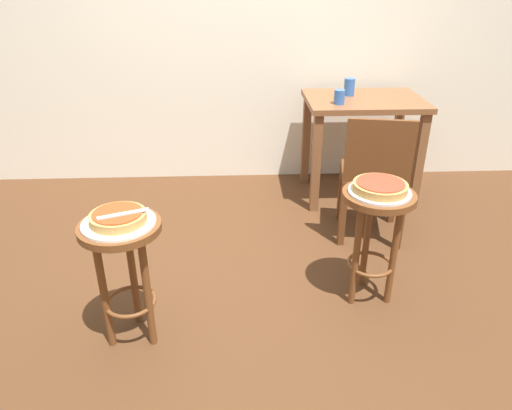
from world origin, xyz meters
The scene contains 12 objects.
ground_plane centered at (0.00, 0.00, 0.00)m, with size 6.00×6.00×0.00m, color #4C2D19.
stool_foreground centered at (-0.65, -0.37, 0.47)m, with size 0.37×0.37×0.63m.
serving_plate_foreground centered at (-0.65, -0.37, 0.64)m, with size 0.32×0.32×0.01m, color white.
pizza_foreground centered at (-0.65, -0.37, 0.67)m, with size 0.25×0.25×0.05m.
stool_middle centered at (0.57, -0.11, 0.47)m, with size 0.37×0.37×0.63m.
serving_plate_middle centered at (0.57, -0.11, 0.64)m, with size 0.31×0.31×0.01m, color silver.
pizza_middle centered at (0.57, -0.11, 0.67)m, with size 0.27×0.27×0.05m.
dining_table centered at (0.81, 1.19, 0.62)m, with size 0.85×0.62×0.77m.
cup_near_edge centered at (0.59, 1.04, 0.82)m, with size 0.07×0.07×0.10m, color #3360B2.
cup_far_edge centered at (0.71, 1.27, 0.83)m, with size 0.08×0.08×0.13m, color #3360B2.
wooden_chair centered at (0.74, 0.51, 0.47)m, with size 0.47×0.47×0.85m.
pizza_server_knife centered at (-0.62, -0.39, 0.69)m, with size 0.22×0.02×0.01m, color silver.
Camera 1 is at (-0.14, -2.23, 1.66)m, focal length 33.57 mm.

